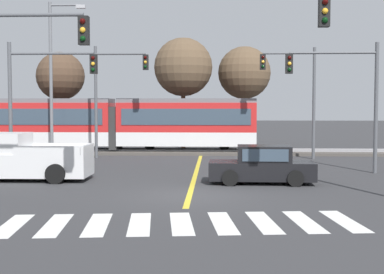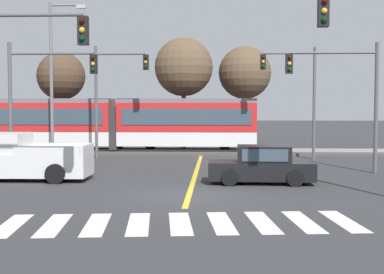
{
  "view_description": "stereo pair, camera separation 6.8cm",
  "coord_description": "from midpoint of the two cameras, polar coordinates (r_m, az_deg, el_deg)",
  "views": [
    {
      "loc": [
        0.88,
        -18.44,
        3.09
      ],
      "look_at": [
        -0.24,
        7.57,
        1.6
      ],
      "focal_mm": 50.0,
      "sensor_mm": 36.0,
      "label": 1
    },
    {
      "loc": [
        0.95,
        -18.44,
        3.09
      ],
      "look_at": [
        -0.24,
        7.57,
        1.6
      ],
      "focal_mm": 50.0,
      "sensor_mm": 36.0,
      "label": 2
    }
  ],
  "objects": [
    {
      "name": "crosswalk_stripe_1",
      "position": [
        14.56,
        -14.38,
        -9.06
      ],
      "size": [
        0.86,
        2.84,
        0.01
      ],
      "primitive_type": "cube",
      "rotation": [
        0.0,
        0.0,
        0.11
      ],
      "color": "silver",
      "rests_on": "ground"
    },
    {
      "name": "traffic_light_far_right",
      "position": [
        31.95,
        11.19,
        5.38
      ],
      "size": [
        3.25,
        0.38,
        6.53
      ],
      "color": "#515459",
      "rests_on": "ground"
    },
    {
      "name": "crosswalk_stripe_6",
      "position": [
        14.57,
        7.66,
        -8.98
      ],
      "size": [
        0.86,
        2.84,
        0.01
      ],
      "primitive_type": "cube",
      "rotation": [
        0.0,
        0.0,
        0.11
      ],
      "color": "silver",
      "rests_on": "ground"
    },
    {
      "name": "crosswalk_stripe_2",
      "position": [
        14.4,
        -10.03,
        -9.15
      ],
      "size": [
        0.86,
        2.84,
        0.01
      ],
      "primitive_type": "cube",
      "rotation": [
        0.0,
        0.0,
        0.11
      ],
      "color": "silver",
      "rests_on": "ground"
    },
    {
      "name": "traffic_light_near_left",
      "position": [
        18.04,
        -18.48,
        6.66
      ],
      "size": [
        3.75,
        0.38,
        6.33
      ],
      "color": "#515459",
      "rests_on": "ground"
    },
    {
      "name": "crosswalk_stripe_7",
      "position": [
        14.82,
        11.88,
        -8.81
      ],
      "size": [
        0.86,
        2.84,
        0.01
      ],
      "primitive_type": "cube",
      "rotation": [
        0.0,
        0.0,
        0.11
      ],
      "color": "silver",
      "rests_on": "ground"
    },
    {
      "name": "crosswalk_stripe_0",
      "position": [
        14.81,
        -18.62,
        -8.93
      ],
      "size": [
        0.86,
        2.84,
        0.01
      ],
      "primitive_type": "cube",
      "rotation": [
        0.0,
        0.0,
        0.11
      ],
      "color": "silver",
      "rests_on": "ground"
    },
    {
      "name": "rail_near",
      "position": [
        34.67,
        1.09,
        -1.46
      ],
      "size": [
        120.0,
        0.08,
        0.1
      ],
      "primitive_type": "cube",
      "color": "#939399",
      "rests_on": "track_bed"
    },
    {
      "name": "traffic_light_mid_left",
      "position": [
        26.24,
        -15.84,
        5.19
      ],
      "size": [
        4.25,
        0.38,
        6.11
      ],
      "color": "#515459",
      "rests_on": "ground"
    },
    {
      "name": "pickup_truck",
      "position": [
        23.51,
        -17.59,
        -2.36
      ],
      "size": [
        5.41,
        2.27,
        1.98
      ],
      "color": "silver",
      "rests_on": "ground"
    },
    {
      "name": "track_bed",
      "position": [
        35.4,
        1.12,
        -1.59
      ],
      "size": [
        120.0,
        4.0,
        0.18
      ],
      "primitive_type": "cube",
      "color": "#4C4742",
      "rests_on": "ground"
    },
    {
      "name": "crosswalk_stripe_3",
      "position": [
        14.31,
        -5.59,
        -9.19
      ],
      "size": [
        0.86,
        2.84,
        0.01
      ],
      "primitive_type": "cube",
      "rotation": [
        0.0,
        0.0,
        0.11
      ],
      "color": "silver",
      "rests_on": "ground"
    },
    {
      "name": "traffic_light_far_left",
      "position": [
        32.29,
        -8.4,
        5.44
      ],
      "size": [
        3.25,
        0.38,
        6.67
      ],
      "color": "#515459",
      "rests_on": "ground"
    },
    {
      "name": "bare_tree_far_west",
      "position": [
        42.7,
        -13.75,
        6.3
      ],
      "size": [
        3.71,
        3.71,
        7.3
      ],
      "color": "brown",
      "rests_on": "ground"
    },
    {
      "name": "sedan_crossing",
      "position": [
        21.69,
        7.52,
        -3.08
      ],
      "size": [
        4.24,
        2.0,
        1.52
      ],
      "color": "black",
      "rests_on": "ground"
    },
    {
      "name": "rail_far",
      "position": [
        36.11,
        1.15,
        -1.27
      ],
      "size": [
        120.0,
        0.08,
        0.1
      ],
      "primitive_type": "cube",
      "color": "#939399",
      "rests_on": "track_bed"
    },
    {
      "name": "bare_tree_east",
      "position": [
        41.23,
        5.71,
        6.81
      ],
      "size": [
        4.01,
        4.01,
        7.67
      ],
      "color": "brown",
      "rests_on": "ground"
    },
    {
      "name": "bare_tree_west",
      "position": [
        39.56,
        -0.85,
        7.44
      ],
      "size": [
        4.3,
        4.3,
        8.14
      ],
      "color": "brown",
      "rests_on": "ground"
    },
    {
      "name": "crosswalk_stripe_4",
      "position": [
        14.32,
        -1.13,
        -9.17
      ],
      "size": [
        0.86,
        2.84,
        0.01
      ],
      "primitive_type": "cube",
      "rotation": [
        0.0,
        0.0,
        0.11
      ],
      "color": "silver",
      "rests_on": "ground"
    },
    {
      "name": "lane_centre_line",
      "position": [
        24.82,
        0.48,
        -3.87
      ],
      "size": [
        0.2,
        17.31,
        0.01
      ],
      "primitive_type": "cube",
      "color": "gold",
      "rests_on": "ground"
    },
    {
      "name": "traffic_light_mid_right",
      "position": [
        25.67,
        16.05,
        5.18
      ],
      "size": [
        4.25,
        0.38,
        6.03
      ],
      "color": "#515459",
      "rests_on": "ground"
    },
    {
      "name": "ground_plane",
      "position": [
        18.72,
        -0.23,
        -6.23
      ],
      "size": [
        200.0,
        200.0,
        0.0
      ],
      "primitive_type": "plane",
      "color": "#333335"
    },
    {
      "name": "street_lamp_west",
      "position": [
        34.21,
        -14.41,
        6.95
      ],
      "size": [
        2.3,
        0.28,
        9.48
      ],
      "color": "slate",
      "rests_on": "ground"
    },
    {
      "name": "crosswalk_stripe_5",
      "position": [
        14.4,
        3.3,
        -9.1
      ],
      "size": [
        0.86,
        2.84,
        0.01
      ],
      "primitive_type": "cube",
      "rotation": [
        0.0,
        0.0,
        0.11
      ],
      "color": "silver",
      "rests_on": "ground"
    },
    {
      "name": "crosswalk_stripe_8",
      "position": [
        15.15,
        15.94,
        -8.61
      ],
      "size": [
        0.86,
        2.84,
        0.01
      ],
      "primitive_type": "cube",
      "rotation": [
        0.0,
        0.0,
        0.11
      ],
      "color": "silver",
      "rests_on": "ground"
    },
    {
      "name": "light_rail_tram",
      "position": [
        35.89,
        -8.05,
        1.58
      ],
      "size": [
        18.5,
        2.64,
        3.43
      ],
      "color": "silver",
      "rests_on": "track_bed"
    }
  ]
}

